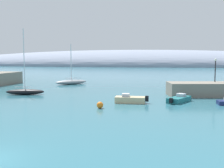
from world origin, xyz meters
name	(u,v)px	position (x,y,z in m)	size (l,w,h in m)	color
distant_ridge	(131,66)	(-14.77, 207.56, 0.00)	(334.95, 87.31, 25.64)	gray
sailboat_black_mid_mooring	(25,91)	(-11.58, 26.57, 0.55)	(6.31, 2.90, 10.51)	black
sailboat_grey_outer_mooring	(71,82)	(-9.96, 44.65, 0.58)	(6.95, 6.69, 9.04)	gray
motorboat_teal_alongside_breakwater	(179,99)	(12.39, 23.42, 0.38)	(3.50, 4.67, 1.08)	#1E6B70
motorboat_sand_outer	(130,99)	(6.03, 21.54, 0.45)	(4.36, 1.86, 1.21)	#C6B284
mooring_buoy_orange	(100,105)	(3.00, 17.04, 0.39)	(0.78, 0.78, 0.78)	orange
harbor_lamp_post	(215,67)	(18.42, 31.63, 4.42)	(0.36, 0.36, 3.70)	black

